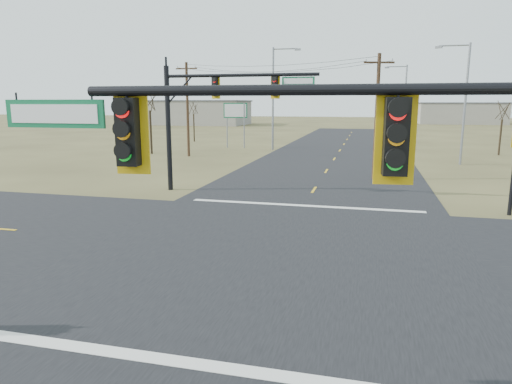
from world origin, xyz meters
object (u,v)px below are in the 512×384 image
bare_tree_c (503,110)px  mast_arm_near (386,166)px  streetlight_a (463,98)px  bare_tree_a (149,100)px  mast_arm_far (214,102)px  streetlight_b (403,101)px  utility_pole_far (188,108)px  utility_pole_near (377,115)px  bare_tree_b (193,107)px  highway_sign (236,116)px  streetlight_c (275,93)px

bare_tree_c → mast_arm_near: bearing=-105.8°
streetlight_a → bare_tree_c: 10.30m
streetlight_a → bare_tree_a: bearing=-160.3°
mast_arm_far → streetlight_b: (12.65, 34.87, 0.19)m
mast_arm_far → utility_pole_far: bearing=130.7°
mast_arm_near → utility_pole_near: bearing=83.6°
bare_tree_b → streetlight_b: bearing=3.0°
mast_arm_far → bare_tree_b: 36.51m
utility_pole_near → highway_sign: 24.86m
streetlight_b → streetlight_c: (-14.19, -9.79, 0.77)m
bare_tree_b → bare_tree_c: 37.11m
utility_pole_far → bare_tree_a: (-4.60, 1.12, 0.80)m
streetlight_b → bare_tree_c: 13.11m
mast_arm_near → mast_arm_far: (-9.07, 18.99, 0.90)m
mast_arm_near → bare_tree_c: (12.58, 44.39, 0.11)m
utility_pole_near → streetlight_c: streetlight_c is taller
mast_arm_near → utility_pole_far: bearing=110.2°
streetlight_a → highway_sign: bearing=179.4°
utility_pole_near → streetlight_c: 21.10m
streetlight_a → streetlight_b: size_ratio=1.03×
bare_tree_a → bare_tree_c: bare_tree_a is taller
mast_arm_near → mast_arm_far: size_ratio=1.13×
streetlight_b → bare_tree_a: 30.86m
mast_arm_near → streetlight_a: size_ratio=1.02×
streetlight_c → bare_tree_a: size_ratio=1.60×
utility_pole_near → streetlight_b: streetlight_b is taller
mast_arm_near → mast_arm_far: 21.06m
streetlight_a → streetlight_c: streetlight_c is taller
utility_pole_far → streetlight_a: 24.90m
utility_pole_far → streetlight_c: size_ratio=0.81×
bare_tree_c → utility_pole_far: bearing=-164.3°
streetlight_b → bare_tree_b: bearing=-171.0°
utility_pole_near → bare_tree_c: (12.44, 18.38, 0.08)m
streetlight_a → mast_arm_far: bearing=-112.0°
mast_arm_far → bare_tree_b: mast_arm_far is taller
bare_tree_a → highway_sign: bearing=50.9°
utility_pole_far → bare_tree_b: (-5.96, 16.57, -0.09)m
utility_pole_far → highway_sign: bearing=77.3°
utility_pole_near → bare_tree_c: size_ratio=1.47×
mast_arm_near → bare_tree_b: (-23.63, 52.46, 0.22)m
highway_sign → bare_tree_c: bare_tree_c is taller
streetlight_c → bare_tree_b: (-13.02, 8.39, -1.63)m
mast_arm_far → highway_sign: mast_arm_far is taller
mast_arm_near → bare_tree_a: bearing=115.0°
utility_pole_near → utility_pole_far: (-17.82, 9.88, 0.28)m
mast_arm_near → utility_pole_far: size_ratio=1.14×
streetlight_b → streetlight_c: bearing=-139.3°
utility_pole_far → bare_tree_b: utility_pole_far is taller
utility_pole_near → highway_sign: bearing=129.2°
streetlight_a → streetlight_b: streetlight_a is taller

